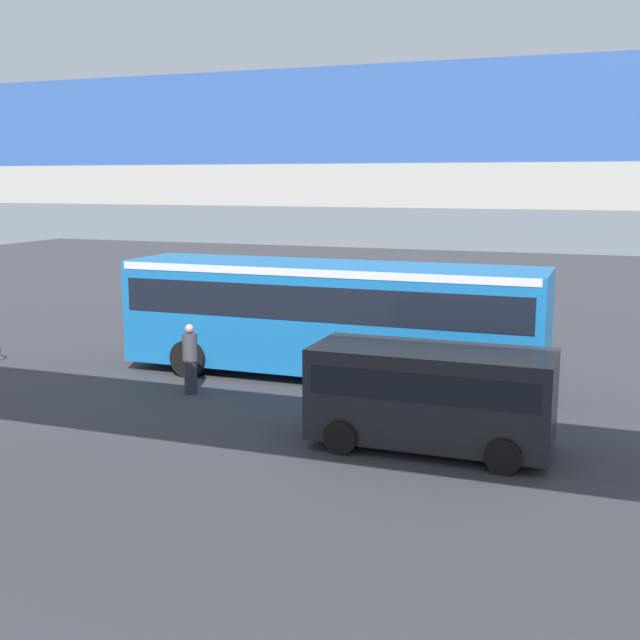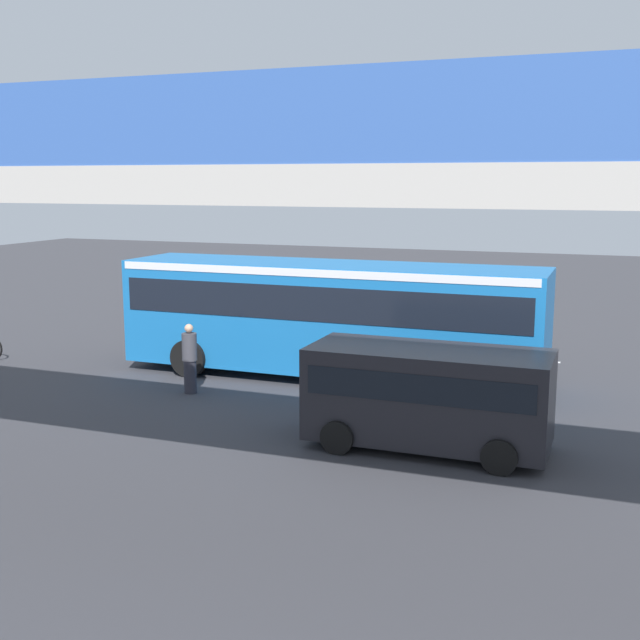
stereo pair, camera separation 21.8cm
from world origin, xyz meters
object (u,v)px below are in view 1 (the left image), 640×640
Objects in this scene: parked_van at (431,391)px; traffic_sign at (369,292)px; pedestrian at (190,359)px; city_bus at (330,310)px.

parked_van is 9.34m from traffic_sign.
pedestrian is (6.62, -1.97, -0.30)m from parked_van.
parked_van is (-3.85, 4.74, -0.70)m from city_bus.
pedestrian is 7.12m from traffic_sign.
city_bus is at bearing -50.91° from parked_van.
city_bus is 2.40× the size of parked_van.
city_bus reaches higher than parked_van.
city_bus is 6.44× the size of pedestrian.
parked_van is 1.71× the size of traffic_sign.
pedestrian is at bearing 67.08° from traffic_sign.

